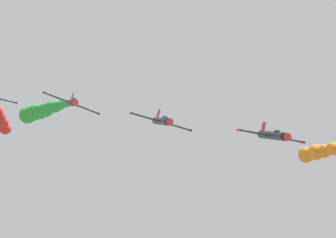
% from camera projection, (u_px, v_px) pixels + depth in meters
% --- Properties ---
extents(smoke_trail_lead, '(5.12, 17.73, 4.13)m').
position_uv_depth(smoke_trail_lead, '(324.00, 151.00, 110.95)').
color(smoke_trail_lead, orange).
extents(airplane_left_inner, '(9.46, 10.35, 2.92)m').
position_uv_depth(airplane_left_inner, '(273.00, 135.00, 98.73)').
color(airplane_left_inner, '#23282D').
extents(airplane_right_inner, '(9.29, 10.35, 3.31)m').
position_uv_depth(airplane_right_inner, '(162.00, 121.00, 107.58)').
color(airplane_right_inner, '#23282D').
extents(airplane_left_outer, '(9.04, 10.35, 3.79)m').
position_uv_depth(airplane_left_outer, '(72.00, 102.00, 114.88)').
color(airplane_left_outer, '#23282D').
extents(smoke_trail_left_outer, '(8.37, 33.34, 4.68)m').
position_uv_depth(smoke_trail_left_outer, '(40.00, 111.00, 144.64)').
color(smoke_trail_left_outer, green).
extents(smoke_trail_right_outer, '(4.07, 19.87, 7.68)m').
position_uv_depth(smoke_trail_right_outer, '(0.00, 117.00, 141.35)').
color(smoke_trail_right_outer, red).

